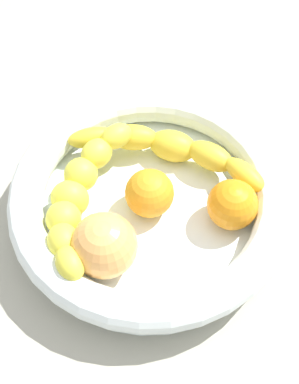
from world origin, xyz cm
name	(u,v)px	position (x,y,z in cm)	size (l,w,h in cm)	color
kitchen_counter	(150,224)	(0.00, 0.00, 1.50)	(120.00, 120.00, 3.00)	#A19E8C
fruit_bowl	(150,202)	(0.00, 0.00, 6.35)	(31.91, 31.91, 6.42)	white
banana_draped_left	(78,196)	(-4.78, -6.32, 8.49)	(13.90, 18.03, 5.44)	yellow
banana_draped_right	(171,149)	(-3.29, 6.25, 7.92)	(21.21, 14.24, 4.33)	yellow
orange_front	(152,193)	(0.21, 0.21, 8.22)	(5.55, 5.55, 5.55)	orange
orange_mid_left	(232,205)	(7.21, 5.82, 8.30)	(5.69, 5.69, 5.69)	orange
peach_blush	(104,245)	(2.21, -8.16, 8.97)	(7.04, 7.04, 7.04)	#F9A957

